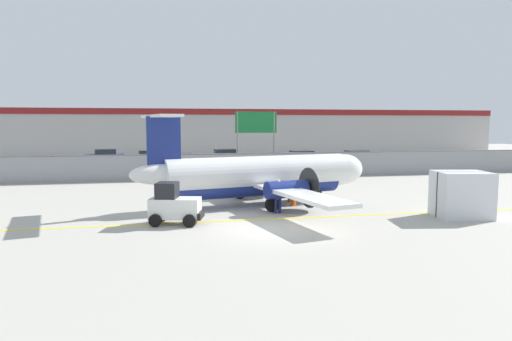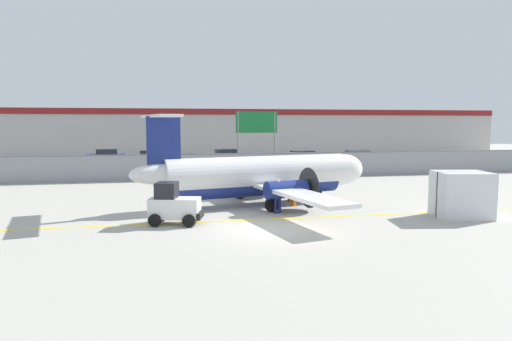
# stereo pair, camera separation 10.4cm
# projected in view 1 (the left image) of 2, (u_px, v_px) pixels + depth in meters

# --- Properties ---
(ground_plane) EXTENTS (140.00, 140.00, 0.01)m
(ground_plane) POSITION_uv_depth(u_px,v_px,m) (258.00, 220.00, 21.31)
(ground_plane) COLOR #ADA89E
(perimeter_fence) EXTENTS (98.00, 0.10, 2.10)m
(perimeter_fence) POSITION_uv_depth(u_px,v_px,m) (218.00, 165.00, 36.80)
(perimeter_fence) COLOR gray
(perimeter_fence) RESTS_ON ground
(parking_lot_strip) EXTENTS (98.00, 17.00, 0.12)m
(parking_lot_strip) POSITION_uv_depth(u_px,v_px,m) (205.00, 166.00, 48.12)
(parking_lot_strip) COLOR #38383A
(parking_lot_strip) RESTS_ON ground
(background_building) EXTENTS (91.00, 8.10, 6.50)m
(background_building) POSITION_uv_depth(u_px,v_px,m) (193.00, 132.00, 65.82)
(background_building) COLOR #BCB7B2
(background_building) RESTS_ON ground
(commuter_airplane) EXTENTS (13.82, 15.96, 4.92)m
(commuter_airplane) POSITION_uv_depth(u_px,v_px,m) (264.00, 176.00, 25.31)
(commuter_airplane) COLOR white
(commuter_airplane) RESTS_ON ground
(baggage_tug) EXTENTS (2.53, 1.86, 1.88)m
(baggage_tug) POSITION_uv_depth(u_px,v_px,m) (174.00, 205.00, 20.34)
(baggage_tug) COLOR silver
(baggage_tug) RESTS_ON ground
(ground_crew_worker) EXTENTS (0.54, 0.35, 1.70)m
(ground_crew_worker) POSITION_uv_depth(u_px,v_px,m) (278.00, 194.00, 22.79)
(ground_crew_worker) COLOR #191E4C
(ground_crew_worker) RESTS_ON ground
(cargo_container) EXTENTS (2.70, 2.37, 2.20)m
(cargo_container) POSITION_uv_depth(u_px,v_px,m) (462.00, 195.00, 21.81)
(cargo_container) COLOR silver
(cargo_container) RESTS_ON ground
(traffic_cone_near_left) EXTENTS (0.36, 0.36, 0.64)m
(traffic_cone_near_left) POSITION_uv_depth(u_px,v_px,m) (290.00, 196.00, 26.31)
(traffic_cone_near_left) COLOR orange
(traffic_cone_near_left) RESTS_ON ground
(traffic_cone_near_right) EXTENTS (0.36, 0.36, 0.64)m
(traffic_cone_near_right) POSITION_uv_depth(u_px,v_px,m) (294.00, 200.00, 24.92)
(traffic_cone_near_right) COLOR orange
(traffic_cone_near_right) RESTS_ON ground
(traffic_cone_far_left) EXTENTS (0.36, 0.36, 0.64)m
(traffic_cone_far_left) POSITION_uv_depth(u_px,v_px,m) (280.00, 192.00, 27.85)
(traffic_cone_far_left) COLOR orange
(traffic_cone_far_left) RESTS_ON ground
(parked_car_0) EXTENTS (4.25, 2.11, 1.58)m
(parked_car_0) POSITION_uv_depth(u_px,v_px,m) (36.00, 165.00, 39.46)
(parked_car_0) COLOR slate
(parked_car_0) RESTS_ON parking_lot_strip
(parked_car_1) EXTENTS (4.31, 2.23, 1.58)m
(parked_car_1) POSITION_uv_depth(u_px,v_px,m) (105.00, 156.00, 50.16)
(parked_car_1) COLOR navy
(parked_car_1) RESTS_ON parking_lot_strip
(parked_car_2) EXTENTS (4.33, 2.29, 1.58)m
(parked_car_2) POSITION_uv_depth(u_px,v_px,m) (149.00, 158.00, 47.74)
(parked_car_2) COLOR silver
(parked_car_2) RESTS_ON parking_lot_strip
(parked_car_3) EXTENTS (4.25, 2.11, 1.58)m
(parked_car_3) POSITION_uv_depth(u_px,v_px,m) (179.00, 162.00, 43.11)
(parked_car_3) COLOR navy
(parked_car_3) RESTS_ON parking_lot_strip
(parked_car_4) EXTENTS (4.33, 2.29, 1.58)m
(parked_car_4) POSITION_uv_depth(u_px,v_px,m) (226.00, 156.00, 50.27)
(parked_car_4) COLOR #19662D
(parked_car_4) RESTS_ON parking_lot_strip
(parked_car_5) EXTENTS (4.31, 2.23, 1.58)m
(parked_car_5) POSITION_uv_depth(u_px,v_px,m) (282.00, 161.00, 44.09)
(parked_car_5) COLOR #B28C19
(parked_car_5) RESTS_ON parking_lot_strip
(parked_car_6) EXTENTS (4.35, 2.33, 1.58)m
(parked_car_6) POSITION_uv_depth(u_px,v_px,m) (303.00, 158.00, 47.41)
(parked_car_6) COLOR slate
(parked_car_6) RESTS_ON parking_lot_strip
(parked_car_7) EXTENTS (4.35, 2.34, 1.58)m
(parked_car_7) POSITION_uv_depth(u_px,v_px,m) (358.00, 158.00, 47.78)
(parked_car_7) COLOR black
(parked_car_7) RESTS_ON parking_lot_strip
(highway_sign) EXTENTS (3.60, 0.14, 5.50)m
(highway_sign) POSITION_uv_depth(u_px,v_px,m) (256.00, 128.00, 38.91)
(highway_sign) COLOR slate
(highway_sign) RESTS_ON ground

